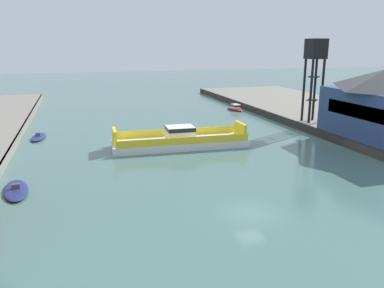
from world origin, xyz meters
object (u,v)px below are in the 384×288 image
Objects in this scene: moored_boat_mid_left at (235,108)px; warehouse_shed at (384,104)px; chain_ferry at (180,140)px; moored_boat_near_right at (16,190)px; moored_boat_near_left at (38,137)px; crane_tower at (315,58)px.

warehouse_shed reaches higher than moored_boat_mid_left.
chain_ferry is 2.89× the size of moored_boat_near_right.
moored_boat_near_right is 0.40× the size of warehouse_shed.
warehouse_shed is at bearing -78.72° from moored_boat_mid_left.
warehouse_shed reaches higher than chain_ferry.
chain_ferry is 24.73m from moored_boat_near_left.
warehouse_shed is (7.68, -38.52, 6.10)m from moored_boat_mid_left.
moored_boat_mid_left is 0.43× the size of crane_tower.
chain_ferry is 30.02m from crane_tower.
moored_boat_near_right is at bearing -148.82° from chain_ferry.
chain_ferry is at bearing -167.76° from crane_tower.
warehouse_shed reaches higher than moored_boat_near_left.
crane_tower is at bearing 21.35° from moored_boat_near_right.
chain_ferry is 3.30× the size of moored_boat_mid_left.
moored_boat_near_right is (-0.37, -25.45, -0.03)m from moored_boat_near_left.
moored_boat_near_right is 0.49× the size of crane_tower.
moored_boat_mid_left is 0.35× the size of warehouse_shed.
warehouse_shed is at bearing -80.53° from crane_tower.
moored_boat_mid_left is (43.55, 42.72, 0.35)m from moored_boat_near_right.
moored_boat_near_left is at bearing 150.34° from chain_ferry.
moored_boat_mid_left is at bearing 102.41° from crane_tower.
crane_tower reaches higher than moored_boat_mid_left.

